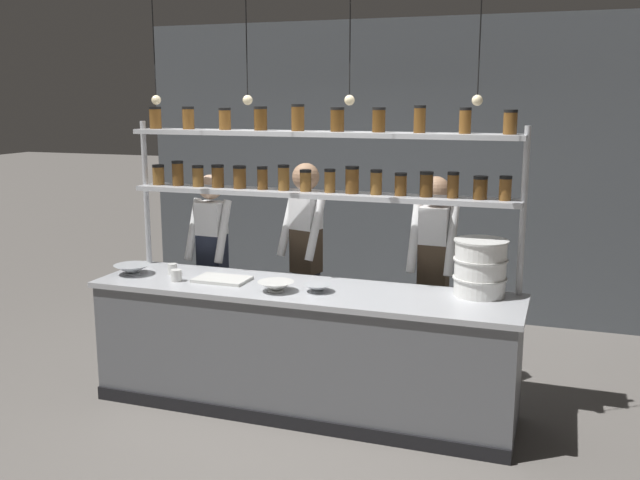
% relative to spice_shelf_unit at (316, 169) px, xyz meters
% --- Properties ---
extents(ground_plane, '(40.00, 40.00, 0.00)m').
position_rel_spice_shelf_unit_xyz_m(ground_plane, '(0.01, -0.33, -1.75)').
color(ground_plane, slate).
extents(back_wall, '(5.52, 0.12, 3.05)m').
position_rel_spice_shelf_unit_xyz_m(back_wall, '(0.01, 2.32, -0.22)').
color(back_wall, '#4C5156').
rests_on(back_wall, ground_plane).
extents(prep_counter, '(3.12, 0.76, 0.92)m').
position_rel_spice_shelf_unit_xyz_m(prep_counter, '(0.01, -0.33, -1.29)').
color(prep_counter, slate).
rests_on(prep_counter, ground_plane).
extents(spice_shelf_unit, '(3.01, 0.28, 2.22)m').
position_rel_spice_shelf_unit_xyz_m(spice_shelf_unit, '(0.00, 0.00, 0.00)').
color(spice_shelf_unit, '#B7BABF').
rests_on(spice_shelf_unit, ground_plane).
extents(chef_left, '(0.37, 0.30, 1.64)m').
position_rel_spice_shelf_unit_xyz_m(chef_left, '(-1.05, 0.30, -0.81)').
color(chef_left, black).
rests_on(chef_left, ground_plane).
extents(chef_center, '(0.42, 0.35, 1.75)m').
position_rel_spice_shelf_unit_xyz_m(chef_center, '(-0.24, 0.42, -0.73)').
color(chef_center, black).
rests_on(chef_center, ground_plane).
extents(chef_right, '(0.37, 0.30, 1.68)m').
position_rel_spice_shelf_unit_xyz_m(chef_right, '(0.83, 0.39, -0.78)').
color(chef_right, black).
rests_on(chef_right, ground_plane).
extents(container_stack, '(0.37, 0.37, 0.39)m').
position_rel_spice_shelf_unit_xyz_m(container_stack, '(1.24, -0.11, -0.63)').
color(container_stack, white).
rests_on(container_stack, prep_counter).
extents(cutting_board, '(0.40, 0.26, 0.02)m').
position_rel_spice_shelf_unit_xyz_m(cutting_board, '(-0.63, -0.34, -0.82)').
color(cutting_board, silver).
rests_on(cutting_board, prep_counter).
extents(prep_bowl_near_left, '(0.26, 0.26, 0.07)m').
position_rel_spice_shelf_unit_xyz_m(prep_bowl_near_left, '(-0.13, -0.48, -0.79)').
color(prep_bowl_near_left, silver).
rests_on(prep_bowl_near_left, prep_counter).
extents(prep_bowl_center_front, '(0.20, 0.20, 0.06)m').
position_rel_spice_shelf_unit_xyz_m(prep_bowl_center_front, '(0.15, -0.39, -0.80)').
color(prep_bowl_center_front, '#B2B7BC').
rests_on(prep_bowl_center_front, prep_counter).
extents(prep_bowl_center_back, '(0.28, 0.28, 0.08)m').
position_rel_spice_shelf_unit_xyz_m(prep_bowl_center_back, '(-1.38, -0.39, -0.79)').
color(prep_bowl_center_back, '#B2B7BC').
rests_on(prep_bowl_center_back, prep_counter).
extents(serving_cup_front, '(0.08, 0.08, 0.09)m').
position_rel_spice_shelf_unit_xyz_m(serving_cup_front, '(-0.94, -0.46, -0.78)').
color(serving_cup_front, silver).
rests_on(serving_cup_front, prep_counter).
extents(serving_cup_by_board, '(0.07, 0.07, 0.08)m').
position_rel_spice_shelf_unit_xyz_m(serving_cup_by_board, '(-1.08, -0.29, -0.78)').
color(serving_cup_by_board, silver).
rests_on(serving_cup_by_board, prep_counter).
extents(pendant_light_row, '(2.40, 0.07, 0.79)m').
position_rel_spice_shelf_unit_xyz_m(pendant_light_row, '(0.01, -0.33, 0.55)').
color(pendant_light_row, black).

